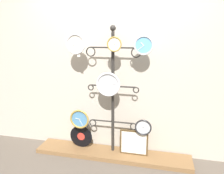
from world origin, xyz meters
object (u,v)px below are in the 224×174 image
(clock_top_center, at_px, (114,44))
(vinyl_record, at_px, (81,136))
(display_stand, at_px, (113,109))
(clock_middle_center, at_px, (108,84))
(picture_frame, at_px, (134,143))
(clock_bottom_left, at_px, (80,119))
(clock_bottom_right, at_px, (143,127))
(clock_top_left, at_px, (76,44))
(clock_top_right, at_px, (144,45))

(clock_top_center, bearing_deg, vinyl_record, 170.38)
(display_stand, relative_size, vinyl_record, 5.36)
(clock_middle_center, xyz_separation_m, picture_frame, (0.35, 0.06, -0.82))
(clock_bottom_left, relative_size, clock_bottom_right, 1.24)
(clock_top_center, height_order, picture_frame, clock_top_center)
(clock_top_left, relative_size, clock_bottom_right, 1.20)
(clock_top_right, xyz_separation_m, clock_middle_center, (-0.44, -0.03, -0.50))
(clock_top_center, distance_m, vinyl_record, 1.45)
(vinyl_record, bearing_deg, clock_top_left, -86.18)
(clock_top_center, bearing_deg, clock_top_right, 4.73)
(clock_bottom_right, bearing_deg, picture_frame, 163.69)
(clock_top_right, height_order, clock_bottom_left, clock_top_right)
(picture_frame, bearing_deg, vinyl_record, 177.77)
(display_stand, height_order, clock_top_right, display_stand)
(clock_bottom_left, bearing_deg, clock_top_right, 2.18)
(clock_bottom_left, distance_m, picture_frame, 0.82)
(clock_middle_center, distance_m, picture_frame, 0.89)
(vinyl_record, bearing_deg, clock_top_center, -9.62)
(clock_top_left, height_order, clock_top_right, clock_top_left)
(display_stand, bearing_deg, picture_frame, -8.71)
(display_stand, distance_m, vinyl_record, 0.67)
(picture_frame, bearing_deg, clock_top_right, -16.81)
(clock_top_left, xyz_separation_m, clock_top_right, (0.87, 0.03, -0.01))
(clock_top_left, height_order, picture_frame, clock_top_left)
(clock_top_center, relative_size, clock_top_right, 0.78)
(clock_top_right, relative_size, vinyl_record, 0.71)
(clock_middle_center, height_order, picture_frame, clock_middle_center)
(clock_top_left, relative_size, picture_frame, 0.69)
(clock_middle_center, bearing_deg, clock_top_center, 0.42)
(clock_top_right, relative_size, clock_middle_center, 0.74)
(clock_bottom_right, bearing_deg, vinyl_record, 175.80)
(clock_bottom_left, bearing_deg, clock_top_center, 0.33)
(clock_top_left, relative_size, clock_top_right, 1.11)
(clock_bottom_left, bearing_deg, clock_bottom_right, 1.55)
(display_stand, distance_m, clock_bottom_right, 0.48)
(clock_middle_center, relative_size, picture_frame, 0.84)
(vinyl_record, bearing_deg, picture_frame, -2.23)
(display_stand, bearing_deg, vinyl_record, -177.98)
(clock_bottom_left, height_order, picture_frame, clock_bottom_left)
(clock_middle_center, bearing_deg, display_stand, 70.38)
(clock_bottom_left, distance_m, clock_bottom_right, 0.89)
(clock_top_right, bearing_deg, display_stand, 169.39)
(display_stand, relative_size, picture_frame, 4.67)
(clock_top_center, xyz_separation_m, picture_frame, (0.27, 0.06, -1.34))
(vinyl_record, relative_size, picture_frame, 0.87)
(clock_top_right, height_order, picture_frame, clock_top_right)
(display_stand, height_order, vinyl_record, display_stand)
(clock_bottom_left, bearing_deg, clock_middle_center, 0.31)
(display_stand, height_order, clock_bottom_left, display_stand)
(clock_top_center, distance_m, clock_bottom_right, 1.15)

